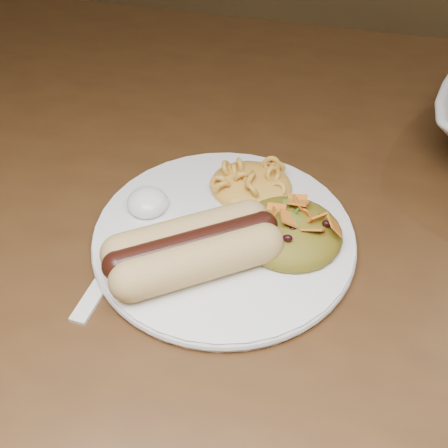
# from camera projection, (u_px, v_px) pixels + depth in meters

# --- Properties ---
(table) EXTENTS (1.60, 0.90, 0.75)m
(table) POSITION_uv_depth(u_px,v_px,m) (266.00, 265.00, 0.61)
(table) COLOR #462B13
(table) RESTS_ON floor
(plate) EXTENTS (0.27, 0.27, 0.01)m
(plate) POSITION_uv_depth(u_px,v_px,m) (224.00, 236.00, 0.51)
(plate) COLOR white
(plate) RESTS_ON table
(hotdog) EXTENTS (0.13, 0.13, 0.04)m
(hotdog) POSITION_uv_depth(u_px,v_px,m) (193.00, 248.00, 0.46)
(hotdog) COLOR tan
(hotdog) RESTS_ON plate
(mac_and_cheese) EXTENTS (0.09, 0.08, 0.03)m
(mac_and_cheese) POSITION_uv_depth(u_px,v_px,m) (251.00, 176.00, 0.54)
(mac_and_cheese) COLOR yellow
(mac_and_cheese) RESTS_ON plate
(sour_cream) EXTENTS (0.05, 0.05, 0.03)m
(sour_cream) POSITION_uv_depth(u_px,v_px,m) (147.00, 199.00, 0.52)
(sour_cream) COLOR white
(sour_cream) RESTS_ON plate
(taco_salad) EXTENTS (0.10, 0.10, 0.04)m
(taco_salad) POSITION_uv_depth(u_px,v_px,m) (290.00, 225.00, 0.49)
(taco_salad) COLOR #9C4615
(taco_salad) RESTS_ON plate
(fork) EXTENTS (0.03, 0.16, 0.00)m
(fork) POSITION_uv_depth(u_px,v_px,m) (104.00, 279.00, 0.48)
(fork) COLOR silver
(fork) RESTS_ON table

